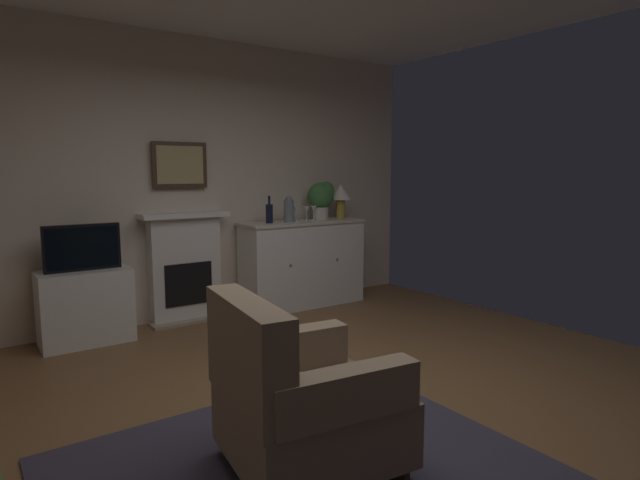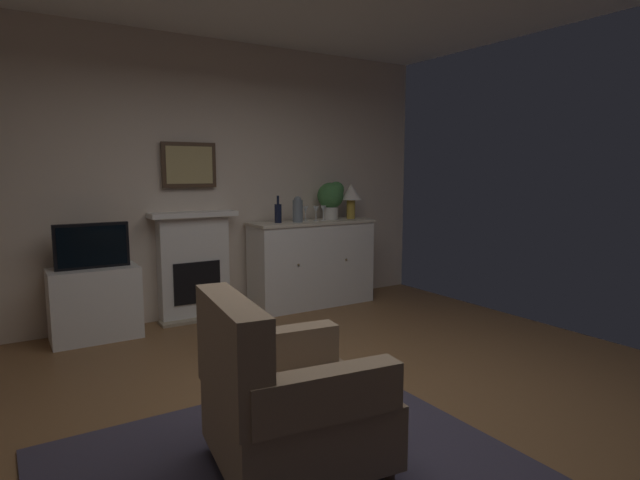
{
  "view_description": "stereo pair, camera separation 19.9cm",
  "coord_description": "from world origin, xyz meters",
  "px_view_note": "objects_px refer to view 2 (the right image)",
  "views": [
    {
      "loc": [
        -2.0,
        -2.41,
        1.5
      ],
      "look_at": [
        0.19,
        0.68,
        1.0
      ],
      "focal_mm": 29.12,
      "sensor_mm": 36.0,
      "label": 1
    },
    {
      "loc": [
        -1.83,
        -2.52,
        1.5
      ],
      "look_at": [
        0.19,
        0.68,
        1.0
      ],
      "focal_mm": 29.12,
      "sensor_mm": 36.0,
      "label": 2
    }
  ],
  "objects_px": {
    "sideboard_cabinet": "(312,263)",
    "wine_glass_center": "(316,210)",
    "wine_bottle": "(278,213)",
    "fireplace_unit": "(194,266)",
    "armchair": "(285,401)",
    "table_lamp": "(351,195)",
    "tv_cabinet": "(95,303)",
    "wine_glass_right": "(323,209)",
    "potted_plant_small": "(331,197)",
    "wine_glass_left": "(305,210)",
    "tv_set": "(92,246)",
    "vase_decorative": "(298,209)",
    "framed_picture": "(189,165)"
  },
  "relations": [
    {
      "from": "wine_bottle",
      "to": "wine_glass_center",
      "type": "bearing_deg",
      "value": -3.42
    },
    {
      "from": "sideboard_cabinet",
      "to": "potted_plant_small",
      "type": "xyz_separation_m",
      "value": [
        0.29,
        0.05,
        0.73
      ]
    },
    {
      "from": "wine_glass_left",
      "to": "wine_bottle",
      "type": "bearing_deg",
      "value": -177.5
    },
    {
      "from": "framed_picture",
      "to": "wine_glass_left",
      "type": "distance_m",
      "value": 1.34
    },
    {
      "from": "table_lamp",
      "to": "tv_cabinet",
      "type": "xyz_separation_m",
      "value": [
        -2.8,
        0.02,
        -0.91
      ]
    },
    {
      "from": "sideboard_cabinet",
      "to": "framed_picture",
      "type": "bearing_deg",
      "value": 170.28
    },
    {
      "from": "wine_bottle",
      "to": "fireplace_unit",
      "type": "bearing_deg",
      "value": 168.9
    },
    {
      "from": "sideboard_cabinet",
      "to": "armchair",
      "type": "distance_m",
      "value": 3.31
    },
    {
      "from": "fireplace_unit",
      "to": "wine_bottle",
      "type": "distance_m",
      "value": 1.03
    },
    {
      "from": "sideboard_cabinet",
      "to": "wine_glass_left",
      "type": "bearing_deg",
      "value": 164.03
    },
    {
      "from": "framed_picture",
      "to": "potted_plant_small",
      "type": "xyz_separation_m",
      "value": [
        1.59,
        -0.18,
        -0.35
      ]
    },
    {
      "from": "framed_picture",
      "to": "tv_set",
      "type": "xyz_separation_m",
      "value": [
        -0.97,
        -0.23,
        -0.71
      ]
    },
    {
      "from": "wine_glass_left",
      "to": "wine_glass_right",
      "type": "height_order",
      "value": "same"
    },
    {
      "from": "tv_cabinet",
      "to": "armchair",
      "type": "bearing_deg",
      "value": -81.0
    },
    {
      "from": "vase_decorative",
      "to": "tv_cabinet",
      "type": "height_order",
      "value": "vase_decorative"
    },
    {
      "from": "wine_glass_right",
      "to": "wine_bottle",
      "type": "bearing_deg",
      "value": 179.46
    },
    {
      "from": "sideboard_cabinet",
      "to": "wine_glass_center",
      "type": "relative_size",
      "value": 8.65
    },
    {
      "from": "tv_cabinet",
      "to": "tv_set",
      "type": "xyz_separation_m",
      "value": [
        0.0,
        -0.02,
        0.53
      ]
    },
    {
      "from": "wine_bottle",
      "to": "wine_glass_center",
      "type": "xyz_separation_m",
      "value": [
        0.46,
        -0.03,
        0.01
      ]
    },
    {
      "from": "wine_glass_center",
      "to": "armchair",
      "type": "xyz_separation_m",
      "value": [
        -1.87,
        -2.73,
        -0.7
      ]
    },
    {
      "from": "framed_picture",
      "to": "vase_decorative",
      "type": "bearing_deg",
      "value": -14.05
    },
    {
      "from": "wine_glass_center",
      "to": "tv_set",
      "type": "bearing_deg",
      "value": 179.64
    },
    {
      "from": "potted_plant_small",
      "to": "armchair",
      "type": "height_order",
      "value": "potted_plant_small"
    },
    {
      "from": "tv_cabinet",
      "to": "vase_decorative",
      "type": "bearing_deg",
      "value": -1.8
    },
    {
      "from": "wine_glass_right",
      "to": "table_lamp",
      "type": "bearing_deg",
      "value": 0.1
    },
    {
      "from": "wine_glass_left",
      "to": "tv_cabinet",
      "type": "distance_m",
      "value": 2.33
    },
    {
      "from": "tv_set",
      "to": "vase_decorative",
      "type": "bearing_deg",
      "value": -1.16
    },
    {
      "from": "vase_decorative",
      "to": "fireplace_unit",
      "type": "bearing_deg",
      "value": 168.21
    },
    {
      "from": "framed_picture",
      "to": "wine_bottle",
      "type": "relative_size",
      "value": 1.9
    },
    {
      "from": "wine_bottle",
      "to": "wine_glass_left",
      "type": "height_order",
      "value": "wine_bottle"
    },
    {
      "from": "tv_cabinet",
      "to": "fireplace_unit",
      "type": "bearing_deg",
      "value": 9.45
    },
    {
      "from": "wine_bottle",
      "to": "armchair",
      "type": "distance_m",
      "value": 3.18
    },
    {
      "from": "fireplace_unit",
      "to": "sideboard_cabinet",
      "type": "height_order",
      "value": "fireplace_unit"
    },
    {
      "from": "wine_glass_center",
      "to": "table_lamp",
      "type": "bearing_deg",
      "value": 2.65
    },
    {
      "from": "wine_glass_left",
      "to": "tv_cabinet",
      "type": "relative_size",
      "value": 0.22
    },
    {
      "from": "tv_cabinet",
      "to": "tv_set",
      "type": "distance_m",
      "value": 0.53
    },
    {
      "from": "vase_decorative",
      "to": "potted_plant_small",
      "type": "xyz_separation_m",
      "value": [
        0.5,
        0.1,
        0.12
      ]
    },
    {
      "from": "table_lamp",
      "to": "wine_glass_right",
      "type": "distance_m",
      "value": 0.41
    },
    {
      "from": "sideboard_cabinet",
      "to": "wine_glass_left",
      "type": "distance_m",
      "value": 0.6
    },
    {
      "from": "wine_bottle",
      "to": "tv_set",
      "type": "height_order",
      "value": "wine_bottle"
    },
    {
      "from": "table_lamp",
      "to": "wine_glass_left",
      "type": "bearing_deg",
      "value": 178.1
    },
    {
      "from": "framed_picture",
      "to": "wine_glass_right",
      "type": "xyz_separation_m",
      "value": [
        1.45,
        -0.22,
        -0.49
      ]
    },
    {
      "from": "armchair",
      "to": "potted_plant_small",
      "type": "bearing_deg",
      "value": 52.86
    },
    {
      "from": "wine_bottle",
      "to": "vase_decorative",
      "type": "xyz_separation_m",
      "value": [
        0.21,
        -0.05,
        0.03
      ]
    },
    {
      "from": "sideboard_cabinet",
      "to": "table_lamp",
      "type": "height_order",
      "value": "table_lamp"
    },
    {
      "from": "wine_glass_left",
      "to": "armchair",
      "type": "distance_m",
      "value": 3.36
    },
    {
      "from": "sideboard_cabinet",
      "to": "vase_decorative",
      "type": "height_order",
      "value": "vase_decorative"
    },
    {
      "from": "wine_glass_right",
      "to": "armchair",
      "type": "xyz_separation_m",
      "value": [
        -1.98,
        -2.76,
        -0.7
      ]
    },
    {
      "from": "fireplace_unit",
      "to": "tv_cabinet",
      "type": "height_order",
      "value": "fireplace_unit"
    },
    {
      "from": "wine_glass_left",
      "to": "potted_plant_small",
      "type": "xyz_separation_m",
      "value": [
        0.36,
        0.03,
        0.13
      ]
    }
  ]
}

